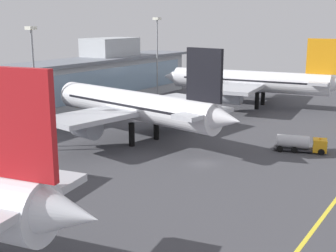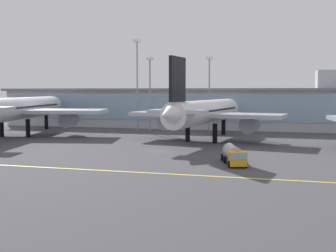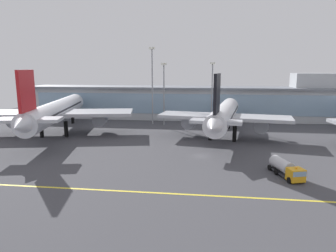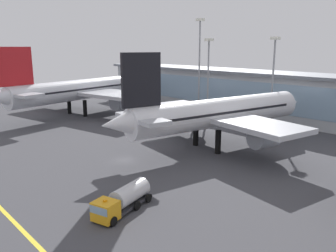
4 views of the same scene
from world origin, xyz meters
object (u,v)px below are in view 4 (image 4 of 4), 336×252
(airliner_near_right, at_px, (219,113))
(apron_light_mast_west, at_px, (273,68))
(airliner_near_left, at_px, (86,89))
(apron_light_mast_centre, at_px, (199,55))
(apron_light_mast_far_east, at_px, (208,66))
(baggage_tug_near, at_px, (122,200))

(airliner_near_right, bearing_deg, apron_light_mast_west, 16.26)
(airliner_near_left, distance_m, apron_light_mast_centre, 34.54)
(apron_light_mast_west, height_order, apron_light_mast_centre, apron_light_mast_centre)
(airliner_near_left, height_order, apron_light_mast_far_east, apron_light_mast_far_east)
(airliner_near_right, height_order, apron_light_mast_west, apron_light_mast_west)
(airliner_near_left, distance_m, baggage_tug_near, 65.97)
(airliner_near_right, xyz_separation_m, baggage_tug_near, (10.04, -29.94, -5.25))
(airliner_near_right, bearing_deg, apron_light_mast_centre, 58.31)
(apron_light_mast_centre, height_order, apron_light_mast_far_east, apron_light_mast_centre)
(airliner_near_right, xyz_separation_m, apron_light_mast_centre, (-23.96, 20.43, 10.38))
(airliner_near_left, height_order, apron_light_mast_west, apron_light_mast_west)
(baggage_tug_near, xyz_separation_m, apron_light_mast_far_east, (-29.74, 49.29, 12.70))
(baggage_tug_near, height_order, apron_light_mast_west, apron_light_mast_west)
(airliner_near_right, bearing_deg, baggage_tug_near, -152.70)
(airliner_near_right, distance_m, apron_light_mast_west, 25.46)
(apron_light_mast_west, xyz_separation_m, apron_light_mast_centre, (-20.79, -3.68, 2.81))
(apron_light_mast_west, distance_m, apron_light_mast_centre, 21.30)
(airliner_near_left, bearing_deg, apron_light_mast_west, -72.46)
(airliner_near_left, height_order, airliner_near_right, airliner_near_left)
(airliner_near_left, bearing_deg, apron_light_mast_far_east, -66.37)
(apron_light_mast_centre, bearing_deg, airliner_near_left, -139.36)
(apron_light_mast_west, bearing_deg, apron_light_mast_far_east, -163.93)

